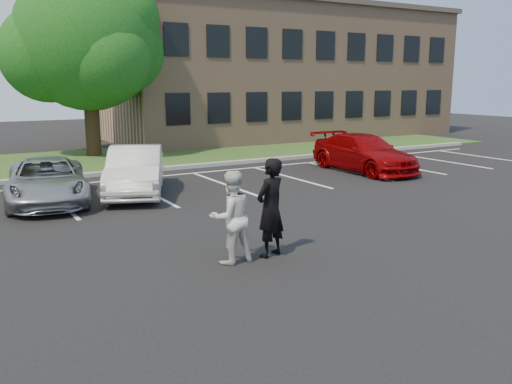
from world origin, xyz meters
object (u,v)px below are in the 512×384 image
(man_white_shirt, at_px, (231,217))
(car_silver_minivan, at_px, (47,181))
(office_building, at_px, (278,72))
(man_black_suit, at_px, (270,208))
(car_red_compact, at_px, (364,153))
(tree, at_px, (89,42))
(car_white_sedan, at_px, (135,171))

(man_white_shirt, relative_size, car_silver_minivan, 0.39)
(office_building, distance_m, man_black_suit, 25.95)
(office_building, bearing_deg, man_black_suit, -122.97)
(man_black_suit, height_order, car_red_compact, man_black_suit)
(tree, bearing_deg, office_building, 18.27)
(man_black_suit, xyz_separation_m, car_silver_minivan, (-3.09, 7.64, -0.36))
(car_red_compact, bearing_deg, car_silver_minivan, 179.72)
(office_building, bearing_deg, car_red_compact, -109.42)
(office_building, height_order, tree, tree)
(tree, distance_m, car_red_compact, 13.70)
(car_silver_minivan, distance_m, car_red_compact, 12.07)
(man_black_suit, distance_m, car_white_sedan, 7.55)
(office_building, bearing_deg, car_silver_minivan, -140.75)
(man_black_suit, xyz_separation_m, man_white_shirt, (-0.90, 0.03, -0.09))
(man_white_shirt, distance_m, car_white_sedan, 7.52)
(man_white_shirt, bearing_deg, tree, -95.83)
(car_silver_minivan, bearing_deg, car_white_sedan, 6.92)
(tree, xyz_separation_m, man_white_shirt, (-1.62, -17.19, -4.41))
(office_building, xyz_separation_m, car_white_sedan, (-14.43, -14.08, -3.39))
(man_white_shirt, height_order, car_red_compact, man_white_shirt)
(man_white_shirt, height_order, car_silver_minivan, man_white_shirt)
(car_silver_minivan, distance_m, car_white_sedan, 2.68)
(car_silver_minivan, bearing_deg, tree, 77.51)
(man_white_shirt, relative_size, car_white_sedan, 0.40)
(office_building, xyz_separation_m, tree, (-13.30, -4.39, 1.19))
(man_white_shirt, relative_size, car_red_compact, 0.37)
(tree, height_order, car_white_sedan, tree)
(man_white_shirt, distance_m, car_silver_minivan, 7.92)
(man_black_suit, xyz_separation_m, car_red_compact, (8.98, 7.31, -0.29))
(man_black_suit, bearing_deg, car_red_compact, -161.44)
(tree, distance_m, car_silver_minivan, 11.33)
(office_building, xyz_separation_m, man_black_suit, (-14.02, -21.61, -3.13))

